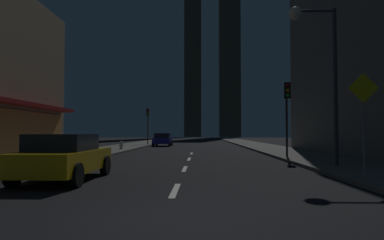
# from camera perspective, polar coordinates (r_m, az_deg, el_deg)

# --- Properties ---
(ground_plane) EXTENTS (78.00, 136.00, 0.10)m
(ground_plane) POSITION_cam_1_polar(r_m,az_deg,el_deg) (37.65, 0.48, -4.50)
(ground_plane) COLOR black
(sidewalk_right) EXTENTS (4.00, 76.00, 0.15)m
(sidewalk_right) POSITION_cam_1_polar(r_m,az_deg,el_deg) (38.17, 11.08, -4.24)
(sidewalk_right) COLOR #605E59
(sidewalk_right) RESTS_ON ground
(sidewalk_left) EXTENTS (4.00, 76.00, 0.15)m
(sidewalk_left) POSITION_cam_1_polar(r_m,az_deg,el_deg) (38.41, -10.05, -4.23)
(sidewalk_left) COLOR #605E59
(sidewalk_left) RESTS_ON ground
(lane_marking_center) EXTENTS (0.16, 23.00, 0.01)m
(lane_marking_center) POSITION_cam_1_polar(r_m,az_deg,el_deg) (14.10, -1.24, -8.20)
(lane_marking_center) COLOR silver
(lane_marking_center) RESTS_ON ground
(skyscraper_distant_tall) EXTENTS (5.99, 7.08, 74.93)m
(skyscraper_distant_tall) POSITION_cam_1_polar(r_m,az_deg,el_deg) (127.66, 0.15, 14.22)
(skyscraper_distant_tall) COLOR #4A4738
(skyscraper_distant_tall) RESTS_ON ground
(skyscraper_distant_mid) EXTENTS (6.80, 8.66, 59.58)m
(skyscraper_distant_mid) POSITION_cam_1_polar(r_m,az_deg,el_deg) (119.53, 6.28, 11.56)
(skyscraper_distant_mid) COLOR #454134
(skyscraper_distant_mid) RESTS_ON ground
(car_parked_near) EXTENTS (1.98, 4.24, 1.45)m
(car_parked_near) POSITION_cam_1_polar(r_m,az_deg,el_deg) (11.40, -20.59, -5.79)
(car_parked_near) COLOR gold
(car_parked_near) RESTS_ON ground
(car_parked_far) EXTENTS (1.98, 4.24, 1.45)m
(car_parked_far) POSITION_cam_1_polar(r_m,az_deg,el_deg) (38.15, -4.94, -3.27)
(car_parked_far) COLOR navy
(car_parked_far) RESTS_ON ground
(fire_hydrant_far_left) EXTENTS (0.42, 0.30, 0.65)m
(fire_hydrant_far_left) POSITION_cam_1_polar(r_m,az_deg,el_deg) (28.65, -11.79, -4.18)
(fire_hydrant_far_left) COLOR #B2B2B2
(fire_hydrant_far_left) RESTS_ON sidewalk_left
(traffic_light_near_right) EXTENTS (0.32, 0.48, 4.20)m
(traffic_light_near_right) POSITION_cam_1_polar(r_m,az_deg,el_deg) (19.79, 15.64, 2.86)
(traffic_light_near_right) COLOR #2D2D2D
(traffic_light_near_right) RESTS_ON sidewalk_right
(traffic_light_far_left) EXTENTS (0.32, 0.48, 4.20)m
(traffic_light_far_left) POSITION_cam_1_polar(r_m,az_deg,el_deg) (39.75, -7.43, 0.32)
(traffic_light_far_left) COLOR #2D2D2D
(traffic_light_far_left) RESTS_ON sidewalk_left
(street_lamp_right) EXTENTS (1.96, 0.56, 6.58)m
(street_lamp_right) POSITION_cam_1_polar(r_m,az_deg,el_deg) (15.24, 19.88, 11.54)
(street_lamp_right) COLOR #38383D
(street_lamp_right) RESTS_ON sidewalk_right
(pedestrian_crossing_sign) EXTENTS (0.91, 0.08, 3.15)m
(pedestrian_crossing_sign) POSITION_cam_1_polar(r_m,az_deg,el_deg) (11.53, 26.82, 0.69)
(pedestrian_crossing_sign) COLOR slate
(pedestrian_crossing_sign) RESTS_ON sidewalk_right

